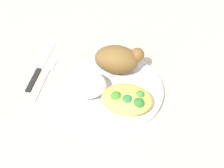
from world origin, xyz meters
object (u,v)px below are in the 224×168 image
at_px(fork, 45,77).
at_px(knife, 39,68).
at_px(rice_pile, 86,84).
at_px(roasted_chicken, 119,59).
at_px(plate, 112,89).
at_px(mac_cheese_with_broccoli, 127,99).

relative_size(fork, knife, 0.75).
relative_size(rice_pile, fork, 0.66).
height_order(rice_pile, fork, rice_pile).
distance_m(roasted_chicken, rice_pile, 0.10).
relative_size(plate, fork, 1.72).
distance_m(rice_pile, mac_cheese_with_broccoli, 0.10).
xyz_separation_m(rice_pile, mac_cheese_with_broccoli, (0.10, -0.02, -0.00)).
distance_m(plate, knife, 0.20).
relative_size(rice_pile, mac_cheese_with_broccoli, 0.84).
bearing_deg(rice_pile, plate, 21.59).
distance_m(plate, mac_cheese_with_broccoli, 0.07).
relative_size(mac_cheese_with_broccoli, fork, 0.79).
relative_size(plate, mac_cheese_with_broccoli, 2.18).
height_order(plate, knife, plate).
bearing_deg(mac_cheese_with_broccoli, roasted_chicken, 108.56).
bearing_deg(plate, roasted_chicken, 84.04).
height_order(roasted_chicken, rice_pile, roasted_chicken).
relative_size(plate, roasted_chicken, 2.11).
bearing_deg(mac_cheese_with_broccoli, rice_pile, 166.71).
distance_m(roasted_chicken, knife, 0.21).
height_order(plate, fork, plate).
distance_m(rice_pile, fork, 0.13).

